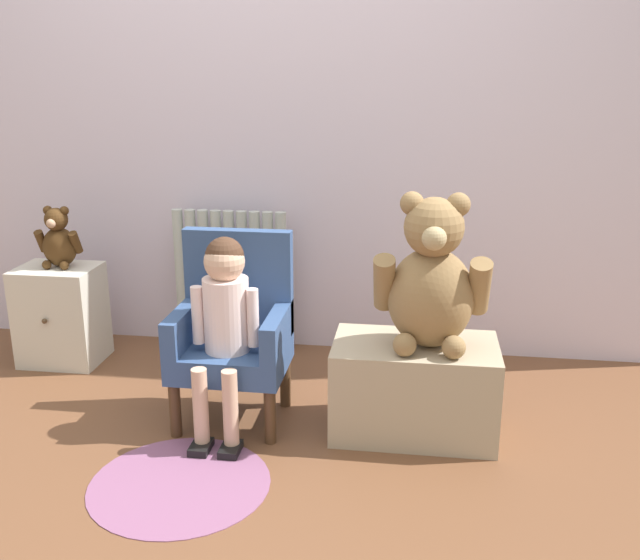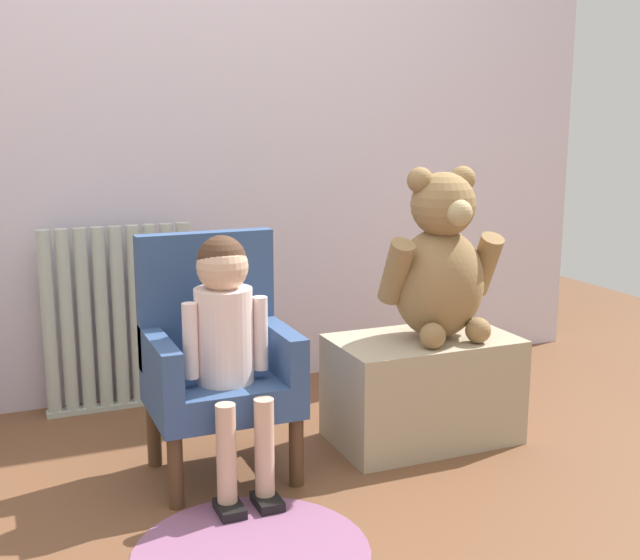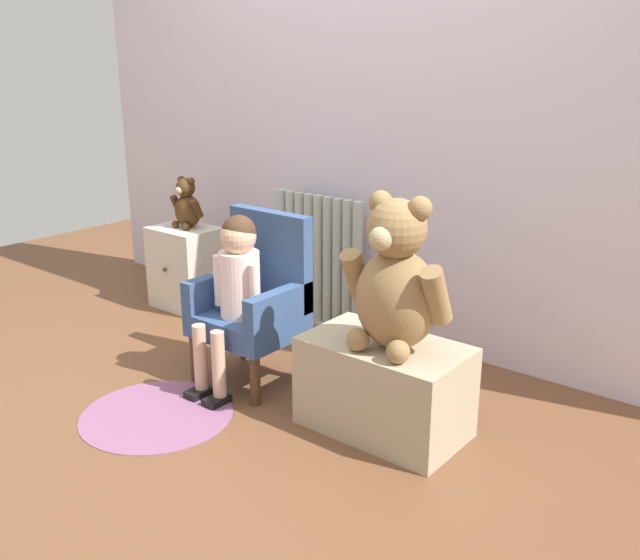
{
  "view_description": "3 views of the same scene",
  "coord_description": "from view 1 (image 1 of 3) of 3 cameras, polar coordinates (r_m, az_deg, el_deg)",
  "views": [
    {
      "loc": [
        0.68,
        -2.08,
        1.34
      ],
      "look_at": [
        0.32,
        0.43,
        0.57
      ],
      "focal_mm": 40.0,
      "sensor_mm": 36.0,
      "label": 1
    },
    {
      "loc": [
        -0.63,
        -1.85,
        1.08
      ],
      "look_at": [
        0.33,
        0.43,
        0.57
      ],
      "focal_mm": 45.0,
      "sensor_mm": 36.0,
      "label": 2
    },
    {
      "loc": [
        2.02,
        -1.65,
        1.39
      ],
      "look_at": [
        0.38,
        0.38,
        0.54
      ],
      "focal_mm": 40.0,
      "sensor_mm": 36.0,
      "label": 3
    }
  ],
  "objects": [
    {
      "name": "small_dresser",
      "position": [
        3.52,
        -19.99,
        -2.62
      ],
      "size": [
        0.36,
        0.3,
        0.46
      ],
      "color": "beige",
      "rests_on": "ground_plane"
    },
    {
      "name": "small_teddy_bear",
      "position": [
        3.43,
        -20.18,
        3.0
      ],
      "size": [
        0.2,
        0.14,
        0.28
      ],
      "color": "#462C14",
      "rests_on": "small_dresser"
    },
    {
      "name": "child_armchair",
      "position": [
        2.78,
        -6.94,
        -4.0
      ],
      "size": [
        0.43,
        0.37,
        0.73
      ],
      "color": "#334E7C",
      "rests_on": "ground_plane"
    },
    {
      "name": "large_teddy_bear",
      "position": [
        2.56,
        8.91,
        -0.07
      ],
      "size": [
        0.41,
        0.29,
        0.57
      ],
      "color": "olive",
      "rests_on": "low_bench"
    },
    {
      "name": "low_bench",
      "position": [
        2.73,
        7.52,
        -8.55
      ],
      "size": [
        0.61,
        0.36,
        0.36
      ],
      "primitive_type": "cube",
      "color": "tan",
      "rests_on": "ground_plane"
    },
    {
      "name": "child_figure",
      "position": [
        2.63,
        -7.66,
        -2.2
      ],
      "size": [
        0.25,
        0.35,
        0.75
      ],
      "color": "#F4D8D2",
      "rests_on": "ground_plane"
    },
    {
      "name": "ground_plane",
      "position": [
        2.57,
        -8.81,
        -14.87
      ],
      "size": [
        6.0,
        6.0,
        0.0
      ],
      "primitive_type": "plane",
      "color": "brown"
    },
    {
      "name": "floor_rug",
      "position": [
        2.51,
        -11.15,
        -15.67
      ],
      "size": [
        0.61,
        0.61,
        0.01
      ],
      "primitive_type": "cylinder",
      "color": "#855274",
      "rests_on": "ground_plane"
    },
    {
      "name": "radiator",
      "position": [
        3.43,
        -7.14,
        -0.17
      ],
      "size": [
        0.56,
        0.05,
        0.69
      ],
      "color": "#B2BBB1",
      "rests_on": "ground_plane"
    },
    {
      "name": "back_wall",
      "position": [
        3.36,
        -3.7,
        14.43
      ],
      "size": [
        3.8,
        0.05,
        2.4
      ],
      "primitive_type": "cube",
      "color": "silver",
      "rests_on": "ground_plane"
    }
  ]
}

